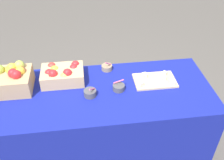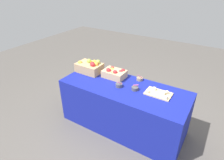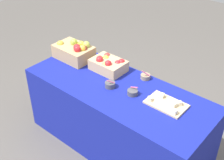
# 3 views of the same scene
# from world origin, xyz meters

# --- Properties ---
(ground_plane) EXTENTS (10.00, 10.00, 0.00)m
(ground_plane) POSITION_xyz_m (0.00, 0.00, 0.00)
(ground_plane) COLOR #56514C
(table) EXTENTS (1.90, 0.76, 0.74)m
(table) POSITION_xyz_m (0.00, 0.00, 0.37)
(table) COLOR navy
(table) RESTS_ON ground_plane
(apple_crate_left) EXTENTS (0.42, 0.28, 0.21)m
(apple_crate_left) POSITION_xyz_m (-0.72, 0.13, 0.83)
(apple_crate_left) COLOR tan
(apple_crate_left) RESTS_ON table
(apple_crate_middle) EXTENTS (0.35, 0.25, 0.16)m
(apple_crate_middle) POSITION_xyz_m (-0.28, 0.18, 0.81)
(apple_crate_middle) COLOR tan
(apple_crate_middle) RESTS_ON table
(cutting_board_front) EXTENTS (0.35, 0.22, 0.06)m
(cutting_board_front) POSITION_xyz_m (0.50, 0.07, 0.75)
(cutting_board_front) COLOR #D1B284
(cutting_board_front) RESTS_ON table
(sample_bowl_near) EXTENTS (0.10, 0.10, 0.11)m
(sample_bowl_near) POSITION_xyz_m (0.11, 0.30, 0.76)
(sample_bowl_near) COLOR gray
(sample_bowl_near) RESTS_ON table
(sample_bowl_mid) EXTENTS (0.10, 0.10, 0.09)m
(sample_bowl_mid) POSITION_xyz_m (0.18, 0.00, 0.76)
(sample_bowl_mid) COLOR #4C4C51
(sample_bowl_mid) RESTS_ON table
(sample_bowl_far) EXTENTS (0.10, 0.10, 0.10)m
(sample_bowl_far) POSITION_xyz_m (-0.06, -0.04, 0.77)
(sample_bowl_far) COLOR #4C4C51
(sample_bowl_far) RESTS_ON table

